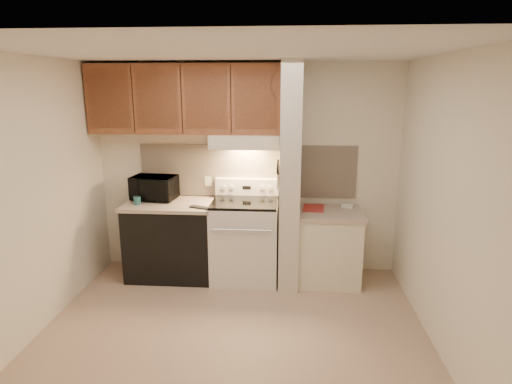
# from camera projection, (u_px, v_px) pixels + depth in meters

# --- Properties ---
(floor) EXTENTS (3.60, 3.60, 0.00)m
(floor) POSITION_uv_depth(u_px,v_px,m) (233.00, 331.00, 4.01)
(floor) COLOR tan
(floor) RESTS_ON ground
(ceiling) EXTENTS (3.60, 3.60, 0.00)m
(ceiling) POSITION_uv_depth(u_px,v_px,m) (229.00, 51.00, 3.40)
(ceiling) COLOR white
(ceiling) RESTS_ON wall_back
(wall_back) EXTENTS (3.60, 2.50, 0.02)m
(wall_back) POSITION_uv_depth(u_px,v_px,m) (247.00, 169.00, 5.15)
(wall_back) COLOR white
(wall_back) RESTS_ON floor
(wall_left) EXTENTS (0.02, 3.00, 2.50)m
(wall_left) POSITION_uv_depth(u_px,v_px,m) (32.00, 199.00, 3.83)
(wall_left) COLOR white
(wall_left) RESTS_ON floor
(wall_right) EXTENTS (0.02, 3.00, 2.50)m
(wall_right) POSITION_uv_depth(u_px,v_px,m) (445.00, 207.00, 3.58)
(wall_right) COLOR white
(wall_right) RESTS_ON floor
(backsplash) EXTENTS (2.60, 0.02, 0.63)m
(backsplash) POSITION_uv_depth(u_px,v_px,m) (247.00, 171.00, 5.15)
(backsplash) COLOR beige
(backsplash) RESTS_ON wall_back
(range_body) EXTENTS (0.76, 0.65, 0.92)m
(range_body) POSITION_uv_depth(u_px,v_px,m) (245.00, 241.00, 5.01)
(range_body) COLOR silver
(range_body) RESTS_ON floor
(oven_window) EXTENTS (0.50, 0.01, 0.30)m
(oven_window) POSITION_uv_depth(u_px,v_px,m) (242.00, 248.00, 4.70)
(oven_window) COLOR black
(oven_window) RESTS_ON range_body
(oven_handle) EXTENTS (0.65, 0.02, 0.02)m
(oven_handle) POSITION_uv_depth(u_px,v_px,m) (242.00, 230.00, 4.61)
(oven_handle) COLOR silver
(oven_handle) RESTS_ON range_body
(cooktop) EXTENTS (0.74, 0.64, 0.03)m
(cooktop) POSITION_uv_depth(u_px,v_px,m) (245.00, 202.00, 4.90)
(cooktop) COLOR black
(cooktop) RESTS_ON range_body
(range_backguard) EXTENTS (0.76, 0.08, 0.20)m
(range_backguard) POSITION_uv_depth(u_px,v_px,m) (247.00, 187.00, 5.14)
(range_backguard) COLOR silver
(range_backguard) RESTS_ON range_body
(range_display) EXTENTS (0.10, 0.01, 0.04)m
(range_display) POSITION_uv_depth(u_px,v_px,m) (247.00, 188.00, 5.10)
(range_display) COLOR black
(range_display) RESTS_ON range_backguard
(range_knob_left_outer) EXTENTS (0.05, 0.02, 0.05)m
(range_knob_left_outer) POSITION_uv_depth(u_px,v_px,m) (223.00, 187.00, 5.12)
(range_knob_left_outer) COLOR silver
(range_knob_left_outer) RESTS_ON range_backguard
(range_knob_left_inner) EXTENTS (0.05, 0.02, 0.05)m
(range_knob_left_inner) POSITION_uv_depth(u_px,v_px,m) (232.00, 187.00, 5.11)
(range_knob_left_inner) COLOR silver
(range_knob_left_inner) RESTS_ON range_backguard
(range_knob_right_inner) EXTENTS (0.05, 0.02, 0.05)m
(range_knob_right_inner) POSITION_uv_depth(u_px,v_px,m) (262.00, 188.00, 5.09)
(range_knob_right_inner) COLOR silver
(range_knob_right_inner) RESTS_ON range_backguard
(range_knob_right_outer) EXTENTS (0.05, 0.02, 0.05)m
(range_knob_right_outer) POSITION_uv_depth(u_px,v_px,m) (270.00, 188.00, 5.08)
(range_knob_right_outer) COLOR silver
(range_knob_right_outer) RESTS_ON range_backguard
(dishwasher_front) EXTENTS (1.00, 0.63, 0.87)m
(dishwasher_front) POSITION_uv_depth(u_px,v_px,m) (172.00, 241.00, 5.09)
(dishwasher_front) COLOR black
(dishwasher_front) RESTS_ON floor
(left_countertop) EXTENTS (1.04, 0.67, 0.04)m
(left_countertop) POSITION_uv_depth(u_px,v_px,m) (170.00, 204.00, 4.98)
(left_countertop) COLOR #BEA997
(left_countertop) RESTS_ON dishwasher_front
(spoon_rest) EXTENTS (0.25, 0.16, 0.02)m
(spoon_rest) POSITION_uv_depth(u_px,v_px,m) (200.00, 207.00, 4.75)
(spoon_rest) COLOR black
(spoon_rest) RESTS_ON left_countertop
(teal_jar) EXTENTS (0.09, 0.09, 0.09)m
(teal_jar) POSITION_uv_depth(u_px,v_px,m) (137.00, 200.00, 4.89)
(teal_jar) COLOR #265E60
(teal_jar) RESTS_ON left_countertop
(outlet) EXTENTS (0.08, 0.01, 0.12)m
(outlet) POSITION_uv_depth(u_px,v_px,m) (208.00, 181.00, 5.20)
(outlet) COLOR silver
(outlet) RESTS_ON backsplash
(microwave) EXTENTS (0.55, 0.41, 0.28)m
(microwave) POSITION_uv_depth(u_px,v_px,m) (154.00, 188.00, 5.09)
(microwave) COLOR black
(microwave) RESTS_ON left_countertop
(partition_pillar) EXTENTS (0.22, 0.70, 2.50)m
(partition_pillar) POSITION_uv_depth(u_px,v_px,m) (290.00, 176.00, 4.78)
(partition_pillar) COLOR beige
(partition_pillar) RESTS_ON floor
(pillar_trim) EXTENTS (0.01, 0.70, 0.04)m
(pillar_trim) POSITION_uv_depth(u_px,v_px,m) (280.00, 172.00, 4.78)
(pillar_trim) COLOR brown
(pillar_trim) RESTS_ON partition_pillar
(knife_strip) EXTENTS (0.02, 0.42, 0.04)m
(knife_strip) POSITION_uv_depth(u_px,v_px,m) (279.00, 171.00, 4.72)
(knife_strip) COLOR black
(knife_strip) RESTS_ON partition_pillar
(knife_blade_a) EXTENTS (0.01, 0.03, 0.16)m
(knife_blade_a) POSITION_uv_depth(u_px,v_px,m) (277.00, 183.00, 4.58)
(knife_blade_a) COLOR silver
(knife_blade_a) RESTS_ON knife_strip
(knife_handle_a) EXTENTS (0.02, 0.02, 0.10)m
(knife_handle_a) POSITION_uv_depth(u_px,v_px,m) (278.00, 169.00, 4.54)
(knife_handle_a) COLOR black
(knife_handle_a) RESTS_ON knife_strip
(knife_blade_b) EXTENTS (0.01, 0.04, 0.18)m
(knife_blade_b) POSITION_uv_depth(u_px,v_px,m) (278.00, 182.00, 4.67)
(knife_blade_b) COLOR silver
(knife_blade_b) RESTS_ON knife_strip
(knife_handle_b) EXTENTS (0.02, 0.02, 0.10)m
(knife_handle_b) POSITION_uv_depth(u_px,v_px,m) (278.00, 168.00, 4.63)
(knife_handle_b) COLOR black
(knife_handle_b) RESTS_ON knife_strip
(knife_blade_c) EXTENTS (0.01, 0.04, 0.20)m
(knife_blade_c) POSITION_uv_depth(u_px,v_px,m) (278.00, 182.00, 4.74)
(knife_blade_c) COLOR silver
(knife_blade_c) RESTS_ON knife_strip
(knife_handle_c) EXTENTS (0.02, 0.02, 0.10)m
(knife_handle_c) POSITION_uv_depth(u_px,v_px,m) (278.00, 166.00, 4.71)
(knife_handle_c) COLOR black
(knife_handle_c) RESTS_ON knife_strip
(knife_blade_d) EXTENTS (0.01, 0.04, 0.16)m
(knife_blade_d) POSITION_uv_depth(u_px,v_px,m) (278.00, 178.00, 4.81)
(knife_blade_d) COLOR silver
(knife_blade_d) RESTS_ON knife_strip
(knife_handle_d) EXTENTS (0.02, 0.02, 0.10)m
(knife_handle_d) POSITION_uv_depth(u_px,v_px,m) (278.00, 165.00, 4.80)
(knife_handle_d) COLOR black
(knife_handle_d) RESTS_ON knife_strip
(knife_blade_e) EXTENTS (0.01, 0.04, 0.18)m
(knife_blade_e) POSITION_uv_depth(u_px,v_px,m) (278.00, 177.00, 4.90)
(knife_blade_e) COLOR silver
(knife_blade_e) RESTS_ON knife_strip
(knife_handle_e) EXTENTS (0.02, 0.02, 0.10)m
(knife_handle_e) POSITION_uv_depth(u_px,v_px,m) (278.00, 164.00, 4.85)
(knife_handle_e) COLOR black
(knife_handle_e) RESTS_ON knife_strip
(oven_mitt) EXTENTS (0.03, 0.09, 0.22)m
(oven_mitt) POSITION_uv_depth(u_px,v_px,m) (278.00, 178.00, 4.97)
(oven_mitt) COLOR gray
(oven_mitt) RESTS_ON partition_pillar
(right_cab_base) EXTENTS (0.70, 0.60, 0.81)m
(right_cab_base) POSITION_uv_depth(u_px,v_px,m) (328.00, 248.00, 4.95)
(right_cab_base) COLOR silver
(right_cab_base) RESTS_ON floor
(right_countertop) EXTENTS (0.74, 0.64, 0.04)m
(right_countertop) POSITION_uv_depth(u_px,v_px,m) (330.00, 213.00, 4.85)
(right_countertop) COLOR #BEA997
(right_countertop) RESTS_ON right_cab_base
(red_folder) EXTENTS (0.26, 0.34, 0.01)m
(red_folder) POSITION_uv_depth(u_px,v_px,m) (313.00, 208.00, 4.95)
(red_folder) COLOR #B5322B
(red_folder) RESTS_ON right_countertop
(white_box) EXTENTS (0.16, 0.13, 0.04)m
(white_box) POSITION_uv_depth(u_px,v_px,m) (347.00, 206.00, 5.00)
(white_box) COLOR white
(white_box) RESTS_ON right_countertop
(range_hood) EXTENTS (0.78, 0.44, 0.15)m
(range_hood) POSITION_uv_depth(u_px,v_px,m) (245.00, 141.00, 4.85)
(range_hood) COLOR silver
(range_hood) RESTS_ON upper_cabinets
(hood_lip) EXTENTS (0.78, 0.04, 0.06)m
(hood_lip) POSITION_uv_depth(u_px,v_px,m) (244.00, 147.00, 4.66)
(hood_lip) COLOR silver
(hood_lip) RESTS_ON range_hood
(upper_cabinets) EXTENTS (2.18, 0.33, 0.77)m
(upper_cabinets) POSITION_uv_depth(u_px,v_px,m) (185.00, 99.00, 4.83)
(upper_cabinets) COLOR brown
(upper_cabinets) RESTS_ON wall_back
(cab_door_a) EXTENTS (0.46, 0.01, 0.63)m
(cab_door_a) POSITION_uv_depth(u_px,v_px,m) (109.00, 99.00, 4.73)
(cab_door_a) COLOR brown
(cab_door_a) RESTS_ON upper_cabinets
(cab_gap_a) EXTENTS (0.01, 0.01, 0.73)m
(cab_gap_a) POSITION_uv_depth(u_px,v_px,m) (133.00, 99.00, 4.71)
(cab_gap_a) COLOR black
(cab_gap_a) RESTS_ON upper_cabinets
(cab_door_b) EXTENTS (0.46, 0.01, 0.63)m
(cab_door_b) POSITION_uv_depth(u_px,v_px,m) (157.00, 100.00, 4.69)
(cab_door_b) COLOR brown
(cab_door_b) RESTS_ON upper_cabinets
(cab_gap_b) EXTENTS (0.01, 0.01, 0.73)m
(cab_gap_b) POSITION_uv_depth(u_px,v_px,m) (181.00, 100.00, 4.67)
(cab_gap_b) COLOR black
(cab_gap_b) RESTS_ON upper_cabinets
(cab_door_c) EXTENTS (0.46, 0.01, 0.63)m
(cab_door_c) POSITION_uv_depth(u_px,v_px,m) (206.00, 100.00, 4.66)
(cab_door_c) COLOR brown
(cab_door_c) RESTS_ON upper_cabinets
(cab_gap_c) EXTENTS (0.01, 0.01, 0.73)m
(cab_gap_c) POSITION_uv_depth(u_px,v_px,m) (231.00, 100.00, 4.64)
(cab_gap_c) COLOR black
(cab_gap_c) RESTS_ON upper_cabinets
(cab_door_d) EXTENTS (0.46, 0.01, 0.63)m
(cab_door_d) POSITION_uv_depth(u_px,v_px,m) (256.00, 100.00, 4.62)
(cab_door_d) COLOR brown
(cab_door_d) RESTS_ON upper_cabinets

